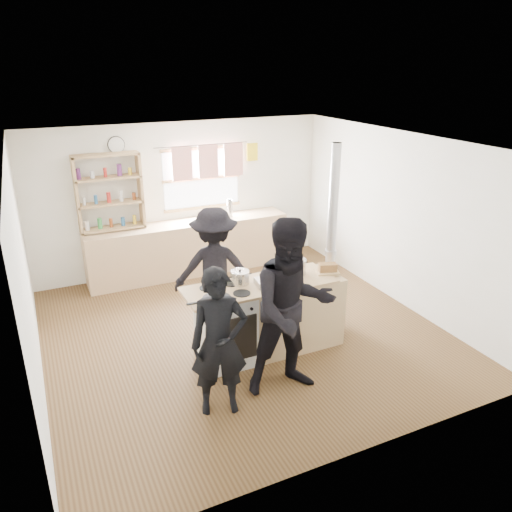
{
  "coord_description": "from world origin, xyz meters",
  "views": [
    {
      "loc": [
        -2.31,
        -5.41,
        3.41
      ],
      "look_at": [
        0.16,
        -0.1,
        1.1
      ],
      "focal_mm": 35.0,
      "sensor_mm": 36.0,
      "label": 1
    }
  ],
  "objects_px": {
    "person_far": "(215,269)",
    "flue_heater": "(329,285)",
    "thermos": "(230,208)",
    "stockpot_counter": "(295,267)",
    "skillet_greens": "(217,299)",
    "person_near_right": "(292,308)",
    "person_near_left": "(219,343)",
    "stockpot_stove": "(240,277)",
    "roast_tray": "(270,281)",
    "bread_board": "(327,269)",
    "cooking_island": "(270,316)"
  },
  "relations": [
    {
      "from": "person_far",
      "to": "flue_heater",
      "type": "bearing_deg",
      "value": 169.87
    },
    {
      "from": "thermos",
      "to": "stockpot_counter",
      "type": "xyz_separation_m",
      "value": [
        -0.22,
        -2.68,
        -0.02
      ]
    },
    {
      "from": "skillet_greens",
      "to": "person_near_right",
      "type": "xyz_separation_m",
      "value": [
        0.63,
        -0.58,
        0.02
      ]
    },
    {
      "from": "person_near_left",
      "to": "thermos",
      "type": "bearing_deg",
      "value": 81.01
    },
    {
      "from": "stockpot_stove",
      "to": "stockpot_counter",
      "type": "bearing_deg",
      "value": -1.26
    },
    {
      "from": "roast_tray",
      "to": "stockpot_stove",
      "type": "xyz_separation_m",
      "value": [
        -0.31,
        0.17,
        0.04
      ]
    },
    {
      "from": "person_near_left",
      "to": "person_near_right",
      "type": "relative_size",
      "value": 0.8
    },
    {
      "from": "bread_board",
      "to": "person_near_left",
      "type": "height_order",
      "value": "person_near_left"
    },
    {
      "from": "person_near_left",
      "to": "person_near_right",
      "type": "bearing_deg",
      "value": 16.32
    },
    {
      "from": "skillet_greens",
      "to": "flue_heater",
      "type": "distance_m",
      "value": 1.77
    },
    {
      "from": "cooking_island",
      "to": "bread_board",
      "type": "relative_size",
      "value": 6.04
    },
    {
      "from": "skillet_greens",
      "to": "person_far",
      "type": "xyz_separation_m",
      "value": [
        0.38,
        1.08,
        -0.12
      ]
    },
    {
      "from": "skillet_greens",
      "to": "person_far",
      "type": "height_order",
      "value": "person_far"
    },
    {
      "from": "cooking_island",
      "to": "stockpot_stove",
      "type": "xyz_separation_m",
      "value": [
        -0.36,
        0.11,
        0.55
      ]
    },
    {
      "from": "roast_tray",
      "to": "person_near_left",
      "type": "distance_m",
      "value": 1.21
    },
    {
      "from": "roast_tray",
      "to": "flue_heater",
      "type": "relative_size",
      "value": 0.14
    },
    {
      "from": "skillet_greens",
      "to": "roast_tray",
      "type": "height_order",
      "value": "roast_tray"
    },
    {
      "from": "thermos",
      "to": "person_far",
      "type": "relative_size",
      "value": 0.18
    },
    {
      "from": "person_far",
      "to": "stockpot_counter",
      "type": "bearing_deg",
      "value": 153.3
    },
    {
      "from": "stockpot_counter",
      "to": "cooking_island",
      "type": "bearing_deg",
      "value": -166.14
    },
    {
      "from": "stockpot_stove",
      "to": "stockpot_counter",
      "type": "xyz_separation_m",
      "value": [
        0.73,
        -0.02,
        0.01
      ]
    },
    {
      "from": "thermos",
      "to": "stockpot_stove",
      "type": "height_order",
      "value": "thermos"
    },
    {
      "from": "thermos",
      "to": "flue_heater",
      "type": "distance_m",
      "value": 2.67
    },
    {
      "from": "stockpot_stove",
      "to": "stockpot_counter",
      "type": "height_order",
      "value": "stockpot_counter"
    },
    {
      "from": "roast_tray",
      "to": "stockpot_counter",
      "type": "relative_size",
      "value": 1.22
    },
    {
      "from": "stockpot_counter",
      "to": "flue_heater",
      "type": "bearing_deg",
      "value": 5.76
    },
    {
      "from": "stockpot_stove",
      "to": "cooking_island",
      "type": "bearing_deg",
      "value": -17.06
    },
    {
      "from": "flue_heater",
      "to": "person_far",
      "type": "xyz_separation_m",
      "value": [
        -1.33,
        0.71,
        0.19
      ]
    },
    {
      "from": "person_near_left",
      "to": "person_far",
      "type": "xyz_separation_m",
      "value": [
        0.59,
        1.68,
        0.05
      ]
    },
    {
      "from": "person_near_right",
      "to": "person_far",
      "type": "bearing_deg",
      "value": 105.99
    },
    {
      "from": "skillet_greens",
      "to": "person_near_left",
      "type": "relative_size",
      "value": 0.22
    },
    {
      "from": "stockpot_counter",
      "to": "person_far",
      "type": "bearing_deg",
      "value": 135.22
    },
    {
      "from": "cooking_island",
      "to": "stockpot_counter",
      "type": "xyz_separation_m",
      "value": [
        0.38,
        0.09,
        0.56
      ]
    },
    {
      "from": "roast_tray",
      "to": "stockpot_stove",
      "type": "height_order",
      "value": "stockpot_stove"
    },
    {
      "from": "stockpot_counter",
      "to": "person_far",
      "type": "height_order",
      "value": "person_far"
    },
    {
      "from": "stockpot_counter",
      "to": "person_near_right",
      "type": "bearing_deg",
      "value": -120.61
    },
    {
      "from": "skillet_greens",
      "to": "flue_heater",
      "type": "xyz_separation_m",
      "value": [
        1.71,
        0.37,
        -0.31
      ]
    },
    {
      "from": "thermos",
      "to": "flue_heater",
      "type": "xyz_separation_m",
      "value": [
        0.33,
        -2.62,
        -0.4
      ]
    },
    {
      "from": "flue_heater",
      "to": "thermos",
      "type": "bearing_deg",
      "value": 97.25
    },
    {
      "from": "skillet_greens",
      "to": "person_near_right",
      "type": "bearing_deg",
      "value": -42.71
    },
    {
      "from": "roast_tray",
      "to": "flue_heater",
      "type": "height_order",
      "value": "flue_heater"
    },
    {
      "from": "skillet_greens",
      "to": "person_far",
      "type": "relative_size",
      "value": 0.2
    },
    {
      "from": "person_far",
      "to": "stockpot_stove",
      "type": "bearing_deg",
      "value": 111.19
    },
    {
      "from": "bread_board",
      "to": "person_far",
      "type": "bearing_deg",
      "value": 142.02
    },
    {
      "from": "stockpot_stove",
      "to": "bread_board",
      "type": "bearing_deg",
      "value": -7.93
    },
    {
      "from": "roast_tray",
      "to": "stockpot_counter",
      "type": "distance_m",
      "value": 0.46
    },
    {
      "from": "thermos",
      "to": "stockpot_counter",
      "type": "bearing_deg",
      "value": -94.7
    },
    {
      "from": "person_near_left",
      "to": "stockpot_stove",
      "type": "bearing_deg",
      "value": 70.78
    },
    {
      "from": "flue_heater",
      "to": "bread_board",
      "type": "bearing_deg",
      "value": -129.95
    },
    {
      "from": "flue_heater",
      "to": "person_near_right",
      "type": "distance_m",
      "value": 1.47
    }
  ]
}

